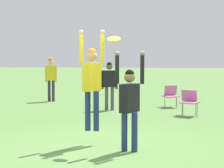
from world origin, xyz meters
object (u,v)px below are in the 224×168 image
Objects in this scene: camping_chair_1 at (171,94)px; person_spectator_far at (109,81)px; person_spectator_near at (51,75)px; person_defending at (130,99)px; person_jumping at (92,78)px; frisbee at (114,39)px; camping_chair_0 at (189,100)px.

camping_chair_1 is 0.48× the size of person_spectator_far.
person_defending is at bearing -88.18° from person_spectator_near.
person_jumping is 1.07× the size of person_defending.
person_jumping reaches higher than person_spectator_far.
frisbee is 5.19m from camping_chair_0.
person_jumping is 2.63× the size of camping_chair_1.
person_spectator_far reaches higher than camping_chair_1.
person_jumping is 1.03m from person_defending.
camping_chair_1 is at bearing 12.71° from person_jumping.
person_jumping is 1.25× the size of person_spectator_far.
camping_chair_1 is (-0.55, 2.04, -0.02)m from camping_chair_0.
camping_chair_0 is (1.85, 4.53, -1.73)m from frisbee.
camping_chair_1 is at bearing -48.66° from camping_chair_0.
person_spectator_near is (-3.19, 7.57, -0.32)m from person_jumping.
person_defending reaches higher than person_spectator_near.
frisbee reaches higher than camping_chair_0.
camping_chair_0 is (1.50, 4.80, -0.54)m from person_defending.
frisbee is 0.34× the size of camping_chair_0.
person_jumping is 6.70m from camping_chair_1.
camping_chair_0 is 0.48× the size of person_spectator_far.
person_defending is 1.17× the size of person_spectator_far.
frisbee is 5.66m from person_spectator_far.
person_spectator_far is (-0.37, 5.27, -0.41)m from person_jumping.
person_jumping is at bearing -90.00° from person_defending.
frisbee reaches higher than person_spectator_near.
camping_chair_0 is at bearing 0.11° from person_jumping.
person_defending reaches higher than camping_chair_1.
person_jumping reaches higher than person_spectator_near.
camping_chair_1 is 2.49m from person_spectator_far.
camping_chair_0 is at bearing -168.99° from person_defending.
camping_chair_0 is at bearing -55.10° from person_spectator_near.
person_defending is at bearing -37.43° from frisbee.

